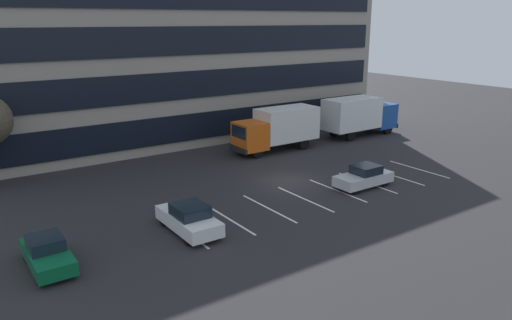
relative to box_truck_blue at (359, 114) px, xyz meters
name	(u,v)px	position (x,y,z in m)	size (l,w,h in m)	color
ground_plane	(289,181)	(-14.22, -7.07, -2.10)	(120.00, 120.00, 0.00)	#262628
office_building	(170,20)	(-14.22, 10.88, 8.70)	(40.21, 12.68, 21.60)	gray
lot_markings	(321,195)	(-14.22, -10.43, -2.10)	(19.74, 5.40, 0.01)	silver
box_truck_blue	(359,114)	(0.00, 0.00, 0.00)	(8.07, 2.67, 3.74)	#194799
box_truck_orange	(278,127)	(-9.76, 0.10, -0.08)	(7.77, 2.57, 3.60)	#D85914
sedan_silver	(364,177)	(-10.81, -10.89, -1.40)	(4.14, 1.73, 1.48)	silver
sedan_white	(189,218)	(-23.85, -10.73, -1.36)	(1.85, 4.42, 1.58)	white
sedan_forest	(47,253)	(-30.91, -10.54, -1.43)	(1.67, 3.98, 1.43)	#0C5933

